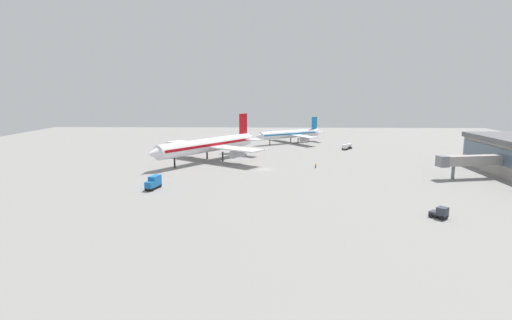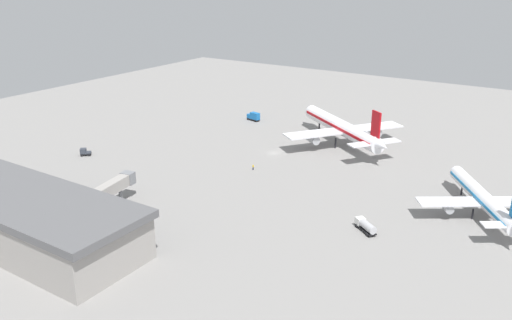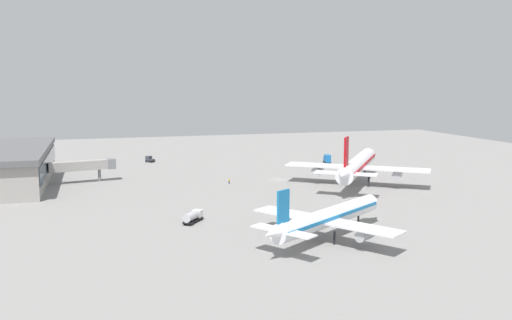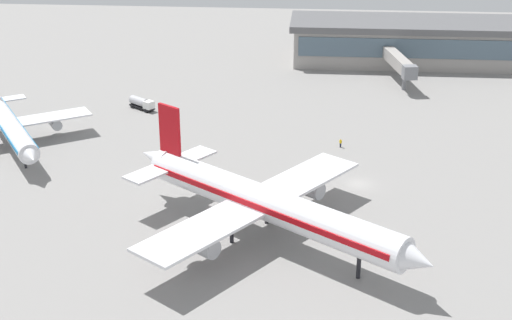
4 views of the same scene
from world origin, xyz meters
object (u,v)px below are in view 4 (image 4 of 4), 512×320
object	(u,v)px
ground_crew_worker	(341,143)
airplane_taxiing	(9,124)
airplane_at_gate	(265,203)
fuel_truck	(142,103)

from	to	relation	value
ground_crew_worker	airplane_taxiing	bearing A→B (deg)	137.93
airplane_at_gate	airplane_taxiing	world-z (taller)	airplane_at_gate
airplane_at_gate	fuel_truck	xyz separation A→B (m)	(30.53, -54.65, -4.41)
airplane_taxiing	fuel_truck	xyz separation A→B (m)	(-19.79, -22.88, -2.95)
airplane_at_gate	ground_crew_worker	size ratio (longest dim) A/B	26.83
fuel_truck	ground_crew_worker	bearing A→B (deg)	12.68
airplane_taxiing	fuel_truck	bearing A→B (deg)	105.60
airplane_taxiing	ground_crew_worker	bearing A→B (deg)	60.68
fuel_truck	ground_crew_worker	world-z (taller)	fuel_truck
airplane_at_gate	fuel_truck	size ratio (longest dim) A/B	7.22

